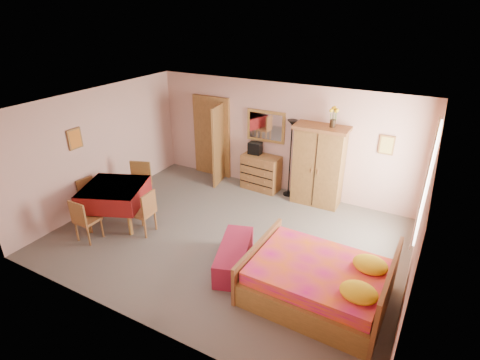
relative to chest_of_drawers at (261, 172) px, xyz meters
The scene contains 23 objects.
floor 2.33m from the chest_of_drawers, 80.54° to the right, with size 6.50×6.50×0.00m, color slate.
ceiling 3.15m from the chest_of_drawers, 80.54° to the right, with size 6.50×6.50×0.00m, color brown.
wall_back 0.97m from the chest_of_drawers, 33.02° to the left, with size 6.50×0.10×2.60m, color #D2A498.
wall_front 4.85m from the chest_of_drawers, 85.48° to the right, with size 6.50×0.10×2.60m, color #D2A498.
wall_left 3.75m from the chest_of_drawers, 141.87° to the right, with size 0.10×5.00×2.60m, color #D2A498.
wall_right 4.36m from the chest_of_drawers, 31.88° to the right, with size 0.10×5.00×2.60m, color #D2A498.
doorway 1.65m from the chest_of_drawers, behind, with size 1.06×0.12×2.15m, color #9E6B35.
window 3.87m from the chest_of_drawers, 16.40° to the right, with size 0.08×1.40×1.95m, color white.
picture_left 4.22m from the chest_of_drawers, 134.88° to the right, with size 0.04×0.32×0.42m, color orange.
picture_back 2.95m from the chest_of_drawers, ahead, with size 0.30×0.04×0.40m, color #D8BF59.
chest_of_drawers is the anchor object (origin of this frame).
wall_mirror 1.13m from the chest_of_drawers, 90.00° to the left, with size 0.95×0.05×0.75m, color silver.
stereo 0.61m from the chest_of_drawers, 164.54° to the left, with size 0.31×0.23×0.29m, color black.
floor_lamp 0.88m from the chest_of_drawers, ahead, with size 0.24×0.24×1.85m, color black.
wardrobe 1.50m from the chest_of_drawers, ahead, with size 1.17×0.60×1.83m, color olive.
sunflower_vase 2.29m from the chest_of_drawers, ahead, with size 0.18×0.18×0.44m, color yellow.
bed 3.86m from the chest_of_drawers, 51.62° to the right, with size 2.11×1.66×0.98m, color #DB1582.
bench 3.13m from the chest_of_drawers, 72.93° to the right, with size 0.48×1.30×0.43m, color maroon.
dining_table 3.46m from the chest_of_drawers, 124.08° to the right, with size 1.16×1.16×0.85m, color maroon.
chair_south 4.08m from the chest_of_drawers, 118.82° to the right, with size 0.40×0.40×0.88m, color #976133.
chair_north 2.92m from the chest_of_drawers, 133.00° to the right, with size 0.46×0.46×1.02m, color olive.
chair_west 3.91m from the chest_of_drawers, 132.44° to the right, with size 0.37×0.37×0.82m, color #945E32.
chair_east 3.13m from the chest_of_drawers, 112.85° to the right, with size 0.41×0.41×0.91m, color #AC6F3A.
Camera 1 is at (3.15, -5.33, 4.18)m, focal length 28.00 mm.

